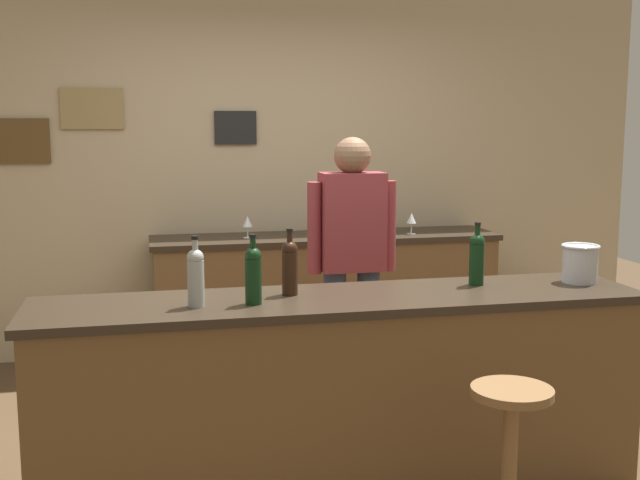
# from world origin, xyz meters

# --- Properties ---
(ground_plane) EXTENTS (10.00, 10.00, 0.00)m
(ground_plane) POSITION_xyz_m (0.00, 0.00, 0.00)
(ground_plane) COLOR #4C3823
(back_wall) EXTENTS (6.00, 0.09, 2.80)m
(back_wall) POSITION_xyz_m (-0.01, 2.03, 1.40)
(back_wall) COLOR tan
(back_wall) RESTS_ON ground_plane
(bar_counter) EXTENTS (2.79, 0.60, 0.92)m
(bar_counter) POSITION_xyz_m (0.00, -0.40, 0.46)
(bar_counter) COLOR brown
(bar_counter) RESTS_ON ground_plane
(side_counter) EXTENTS (2.49, 0.56, 0.90)m
(side_counter) POSITION_xyz_m (0.40, 1.65, 0.45)
(side_counter) COLOR brown
(side_counter) RESTS_ON ground_plane
(bartender) EXTENTS (0.52, 0.21, 1.62)m
(bartender) POSITION_xyz_m (0.29, 0.51, 0.94)
(bartender) COLOR #384766
(bartender) RESTS_ON ground_plane
(bar_stool) EXTENTS (0.32, 0.32, 0.68)m
(bar_stool) POSITION_xyz_m (0.51, -1.08, 0.46)
(bar_stool) COLOR brown
(bar_stool) RESTS_ON ground_plane
(wine_bottle_a) EXTENTS (0.07, 0.07, 0.31)m
(wine_bottle_a) POSITION_xyz_m (-0.66, -0.46, 1.06)
(wine_bottle_a) COLOR #999E99
(wine_bottle_a) RESTS_ON bar_counter
(wine_bottle_b) EXTENTS (0.07, 0.07, 0.31)m
(wine_bottle_b) POSITION_xyz_m (-0.42, -0.47, 1.06)
(wine_bottle_b) COLOR black
(wine_bottle_b) RESTS_ON bar_counter
(wine_bottle_c) EXTENTS (0.07, 0.07, 0.31)m
(wine_bottle_c) POSITION_xyz_m (-0.23, -0.32, 1.06)
(wine_bottle_c) COLOR black
(wine_bottle_c) RESTS_ON bar_counter
(wine_bottle_d) EXTENTS (0.07, 0.07, 0.31)m
(wine_bottle_d) POSITION_xyz_m (0.69, -0.30, 1.06)
(wine_bottle_d) COLOR black
(wine_bottle_d) RESTS_ON bar_counter
(ice_bucket) EXTENTS (0.19, 0.19, 0.19)m
(ice_bucket) POSITION_xyz_m (1.21, -0.35, 1.02)
(ice_bucket) COLOR #B7BABF
(ice_bucket) RESTS_ON bar_counter
(wine_glass_a) EXTENTS (0.07, 0.07, 0.16)m
(wine_glass_a) POSITION_xyz_m (-0.17, 1.63, 1.01)
(wine_glass_a) COLOR silver
(wine_glass_a) RESTS_ON side_counter
(wine_glass_b) EXTENTS (0.07, 0.07, 0.16)m
(wine_glass_b) POSITION_xyz_m (0.43, 1.64, 1.01)
(wine_glass_b) COLOR silver
(wine_glass_b) RESTS_ON side_counter
(wine_glass_c) EXTENTS (0.07, 0.07, 0.16)m
(wine_glass_c) POSITION_xyz_m (1.01, 1.56, 1.01)
(wine_glass_c) COLOR silver
(wine_glass_c) RESTS_ON side_counter
(coffee_mug) EXTENTS (0.13, 0.08, 0.09)m
(coffee_mug) POSITION_xyz_m (0.66, 1.60, 0.95)
(coffee_mug) COLOR #338C4C
(coffee_mug) RESTS_ON side_counter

